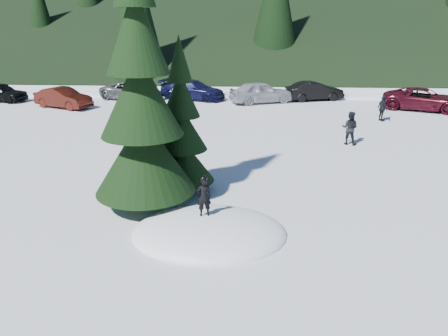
{
  "coord_description": "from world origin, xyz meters",
  "views": [
    {
      "loc": [
        1.01,
        -11.17,
        5.91
      ],
      "look_at": [
        0.28,
        2.58,
        1.1
      ],
      "focal_mm": 35.0,
      "sensor_mm": 36.0,
      "label": 1
    }
  ],
  "objects_px": {
    "spruce_short": "(182,134)",
    "child_skier": "(204,197)",
    "adult_0": "(350,128)",
    "car_4": "(261,92)",
    "car_0": "(0,92)",
    "car_3": "(193,90)",
    "car_6": "(424,99)",
    "car_1": "(63,98)",
    "adult_1": "(382,108)",
    "spruce_tall": "(141,106)",
    "car_5": "(314,91)",
    "car_2": "(131,91)"
  },
  "relations": [
    {
      "from": "car_4",
      "to": "car_1",
      "type": "bearing_deg",
      "value": 79.54
    },
    {
      "from": "spruce_tall",
      "to": "car_4",
      "type": "relative_size",
      "value": 1.91
    },
    {
      "from": "car_0",
      "to": "car_6",
      "type": "height_order",
      "value": "car_6"
    },
    {
      "from": "adult_0",
      "to": "car_6",
      "type": "distance_m",
      "value": 10.83
    },
    {
      "from": "spruce_short",
      "to": "child_skier",
      "type": "height_order",
      "value": "spruce_short"
    },
    {
      "from": "spruce_short",
      "to": "car_4",
      "type": "bearing_deg",
      "value": 79.21
    },
    {
      "from": "car_5",
      "to": "car_6",
      "type": "height_order",
      "value": "car_6"
    },
    {
      "from": "spruce_tall",
      "to": "car_0",
      "type": "relative_size",
      "value": 2.17
    },
    {
      "from": "spruce_short",
      "to": "car_0",
      "type": "bearing_deg",
      "value": 133.71
    },
    {
      "from": "spruce_tall",
      "to": "car_2",
      "type": "height_order",
      "value": "spruce_tall"
    },
    {
      "from": "adult_0",
      "to": "car_2",
      "type": "bearing_deg",
      "value": -15.39
    },
    {
      "from": "spruce_short",
      "to": "car_0",
      "type": "height_order",
      "value": "spruce_short"
    },
    {
      "from": "car_6",
      "to": "spruce_short",
      "type": "bearing_deg",
      "value": 159.63
    },
    {
      "from": "spruce_short",
      "to": "child_skier",
      "type": "distance_m",
      "value": 3.35
    },
    {
      "from": "car_0",
      "to": "car_3",
      "type": "xyz_separation_m",
      "value": [
        13.92,
        1.49,
        0.04
      ]
    },
    {
      "from": "spruce_short",
      "to": "adult_1",
      "type": "height_order",
      "value": "spruce_short"
    },
    {
      "from": "car_0",
      "to": "car_3",
      "type": "height_order",
      "value": "car_3"
    },
    {
      "from": "adult_0",
      "to": "adult_1",
      "type": "distance_m",
      "value": 5.94
    },
    {
      "from": "spruce_tall",
      "to": "car_3",
      "type": "height_order",
      "value": "spruce_tall"
    },
    {
      "from": "adult_1",
      "to": "car_2",
      "type": "distance_m",
      "value": 17.69
    },
    {
      "from": "adult_1",
      "to": "car_4",
      "type": "xyz_separation_m",
      "value": [
        -6.99,
        5.36,
        0.01
      ]
    },
    {
      "from": "car_0",
      "to": "car_3",
      "type": "bearing_deg",
      "value": -71.39
    },
    {
      "from": "child_skier",
      "to": "car_3",
      "type": "xyz_separation_m",
      "value": [
        -2.87,
        20.97,
        -0.34
      ]
    },
    {
      "from": "child_skier",
      "to": "car_4",
      "type": "distance_m",
      "value": 19.98
    },
    {
      "from": "car_3",
      "to": "car_0",
      "type": "bearing_deg",
      "value": 113.73
    },
    {
      "from": "car_5",
      "to": "spruce_tall",
      "type": "bearing_deg",
      "value": 140.18
    },
    {
      "from": "car_1",
      "to": "car_4",
      "type": "distance_m",
      "value": 13.64
    },
    {
      "from": "car_1",
      "to": "car_4",
      "type": "bearing_deg",
      "value": -56.34
    },
    {
      "from": "car_3",
      "to": "car_6",
      "type": "relative_size",
      "value": 0.96
    },
    {
      "from": "adult_0",
      "to": "car_4",
      "type": "height_order",
      "value": "adult_0"
    },
    {
      "from": "car_0",
      "to": "car_4",
      "type": "bearing_deg",
      "value": -76.36
    },
    {
      "from": "car_5",
      "to": "child_skier",
      "type": "bearing_deg",
      "value": 146.71
    },
    {
      "from": "car_2",
      "to": "spruce_short",
      "type": "bearing_deg",
      "value": -141.76
    },
    {
      "from": "car_4",
      "to": "car_0",
      "type": "bearing_deg",
      "value": 70.25
    },
    {
      "from": "spruce_short",
      "to": "adult_0",
      "type": "xyz_separation_m",
      "value": [
        7.18,
        6.37,
        -1.29
      ]
    },
    {
      "from": "spruce_tall",
      "to": "spruce_short",
      "type": "relative_size",
      "value": 1.6
    },
    {
      "from": "spruce_short",
      "to": "car_5",
      "type": "xyz_separation_m",
      "value": [
        7.17,
        18.09,
        -1.42
      ]
    },
    {
      "from": "car_3",
      "to": "car_6",
      "type": "distance_m",
      "value": 16.0
    },
    {
      "from": "adult_1",
      "to": "spruce_tall",
      "type": "bearing_deg",
      "value": 122.55
    },
    {
      "from": "car_0",
      "to": "car_4",
      "type": "xyz_separation_m",
      "value": [
        18.96,
        0.38,
        0.09
      ]
    },
    {
      "from": "spruce_tall",
      "to": "adult_0",
      "type": "xyz_separation_m",
      "value": [
        8.18,
        7.77,
        -2.51
      ]
    },
    {
      "from": "adult_0",
      "to": "car_4",
      "type": "relative_size",
      "value": 0.36
    },
    {
      "from": "car_2",
      "to": "car_3",
      "type": "relative_size",
      "value": 0.94
    },
    {
      "from": "car_4",
      "to": "adult_1",
      "type": "bearing_deg",
      "value": -148.42
    },
    {
      "from": "car_1",
      "to": "car_2",
      "type": "bearing_deg",
      "value": -26.16
    },
    {
      "from": "car_4",
      "to": "spruce_short",
      "type": "bearing_deg",
      "value": 148.3
    },
    {
      "from": "car_2",
      "to": "car_6",
      "type": "height_order",
      "value": "car_6"
    },
    {
      "from": "spruce_tall",
      "to": "adult_0",
      "type": "height_order",
      "value": "spruce_tall"
    },
    {
      "from": "car_3",
      "to": "child_skier",
      "type": "bearing_deg",
      "value": -154.6
    },
    {
      "from": "spruce_short",
      "to": "car_0",
      "type": "relative_size",
      "value": 1.35
    }
  ]
}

